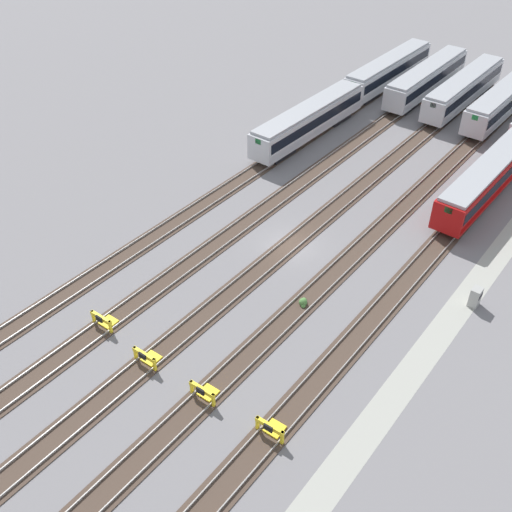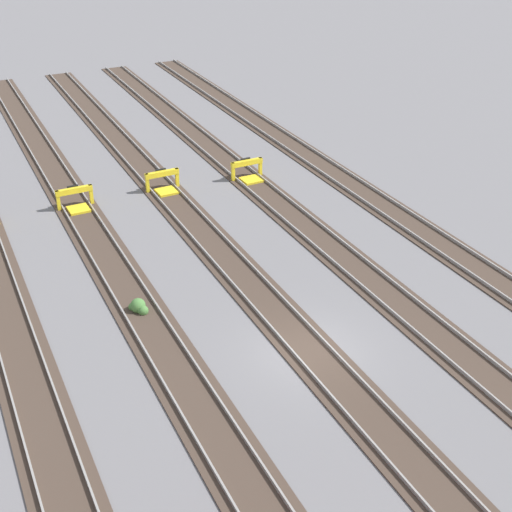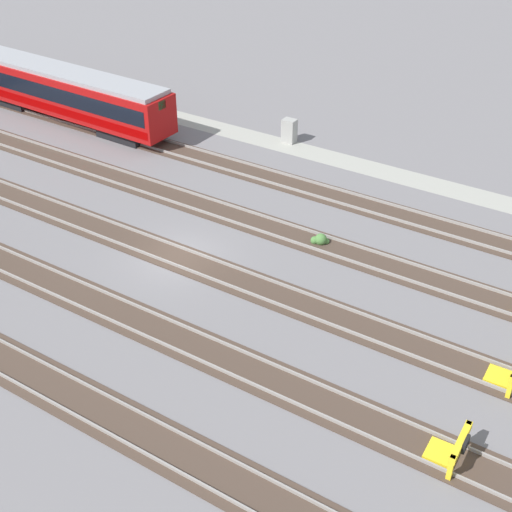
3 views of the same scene
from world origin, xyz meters
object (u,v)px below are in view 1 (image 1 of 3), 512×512
object	(u,v)px
subway_car_front_row_leftmost	(487,178)
bumper_stop_nearest_track	(272,428)
bumper_stop_far_inner_track	(104,321)
subway_car_front_row_rightmost	(504,100)
subway_car_front_row_left_inner	(464,89)
electrical_cabinet	(475,297)
bumper_stop_middle_track	(148,357)
subway_car_front_row_right_inner	(427,79)
subway_car_front_row_centre	(388,70)
subway_car_back_row_centre	(309,120)
weed_clump	(303,302)
bumper_stop_near_inner_track	(205,392)

from	to	relation	value
subway_car_front_row_leftmost	bumper_stop_nearest_track	size ratio (longest dim) A/B	8.99
bumper_stop_far_inner_track	subway_car_front_row_rightmost	bearing A→B (deg)	-10.82
subway_car_front_row_leftmost	subway_car_front_row_rightmost	xyz separation A→B (m)	(18.61, 5.14, 0.00)
subway_car_front_row_left_inner	electrical_cabinet	distance (m)	37.45
subway_car_front_row_leftmost	bumper_stop_nearest_track	bearing A→B (deg)	179.91
bumper_stop_middle_track	subway_car_front_row_right_inner	bearing A→B (deg)	5.31
subway_car_front_row_centre	bumper_stop_nearest_track	size ratio (longest dim) A/B	8.98
bumper_stop_middle_track	bumper_stop_nearest_track	bearing A→B (deg)	-86.64
subway_car_back_row_centre	subway_car_front_row_rightmost	bearing A→B (deg)	-39.00
subway_car_back_row_centre	weed_clump	xyz separation A→B (m)	(-23.23, -15.17, -1.80)
electrical_cabinet	bumper_stop_middle_track	bearing A→B (deg)	141.38
subway_car_front_row_left_inner	electrical_cabinet	size ratio (longest dim) A/B	11.26
bumper_stop_far_inner_track	weed_clump	world-z (taller)	bumper_stop_far_inner_track
subway_car_front_row_leftmost	subway_car_front_row_rightmost	size ratio (longest dim) A/B	1.00
subway_car_front_row_centre	bumper_stop_far_inner_track	size ratio (longest dim) A/B	8.99
subway_car_front_row_centre	bumper_stop_near_inner_track	world-z (taller)	subway_car_front_row_centre
subway_car_back_row_centre	bumper_stop_far_inner_track	xyz separation A→B (m)	(-33.96, -5.02, -1.53)
subway_car_front_row_leftmost	bumper_stop_nearest_track	xyz separation A→B (m)	(-33.94, 0.05, -1.53)
bumper_stop_middle_track	weed_clump	distance (m)	12.41
bumper_stop_nearest_track	bumper_stop_near_inner_track	bearing A→B (deg)	94.66
subway_car_front_row_leftmost	subway_car_back_row_centre	distance (m)	20.21
bumper_stop_middle_track	bumper_stop_far_inner_track	bearing A→B (deg)	83.46
bumper_stop_nearest_track	weed_clump	world-z (taller)	bumper_stop_nearest_track
subway_car_front_row_leftmost	subway_car_front_row_left_inner	bearing A→B (deg)	28.34
subway_car_front_row_leftmost	subway_car_front_row_centre	distance (m)	27.51
bumper_stop_far_inner_track	subway_car_front_row_left_inner	bearing A→B (deg)	-5.46
subway_car_front_row_centre	bumper_stop_nearest_track	distance (m)	56.34
subway_car_front_row_right_inner	bumper_stop_nearest_track	distance (m)	55.14
subway_car_front_row_centre	bumper_stop_nearest_track	bearing A→B (deg)	-158.98
subway_car_front_row_centre	bumper_stop_near_inner_track	size ratio (longest dim) A/B	8.99
subway_car_front_row_left_inner	bumper_stop_near_inner_track	world-z (taller)	subway_car_front_row_left_inner
subway_car_front_row_rightmost	subway_car_front_row_leftmost	bearing A→B (deg)	-164.56
bumper_stop_nearest_track	bumper_stop_middle_track	bearing A→B (deg)	93.36
subway_car_front_row_centre	subway_car_back_row_centre	xyz separation A→B (m)	(-18.63, -0.04, 0.00)
bumper_stop_nearest_track	weed_clump	xyz separation A→B (m)	(10.71, 4.98, -0.27)
subway_car_front_row_leftmost	bumper_stop_far_inner_track	xyz separation A→B (m)	(-33.96, 15.19, -1.53)
subway_car_front_row_leftmost	weed_clump	world-z (taller)	subway_car_front_row_leftmost
subway_car_front_row_leftmost	bumper_stop_middle_track	distance (m)	36.03
subway_car_front_row_leftmost	bumper_stop_near_inner_track	xyz separation A→B (m)	(-34.36, 5.09, -1.53)
subway_car_front_row_right_inner	bumper_stop_nearest_track	xyz separation A→B (m)	(-53.02, -15.07, -1.53)
subway_car_front_row_centre	subway_car_front_row_right_inner	bearing A→B (deg)	-85.03
bumper_stop_middle_track	electrical_cabinet	size ratio (longest dim) A/B	1.25
subway_car_back_row_centre	bumper_stop_near_inner_track	bearing A→B (deg)	-156.26
subway_car_back_row_centre	bumper_stop_near_inner_track	size ratio (longest dim) A/B	8.99
subway_car_front_row_rightmost	weed_clump	bearing A→B (deg)	-179.86
subway_car_front_row_leftmost	bumper_stop_middle_track	bearing A→B (deg)	163.64
bumper_stop_nearest_track	subway_car_front_row_centre	bearing A→B (deg)	21.02
subway_car_front_row_left_inner	weed_clump	world-z (taller)	subway_car_front_row_left_inner
weed_clump	subway_car_front_row_left_inner	bearing A→B (deg)	6.93
subway_car_front_row_right_inner	subway_car_back_row_centre	xyz separation A→B (m)	(-19.07, 5.08, 0.00)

